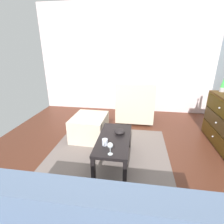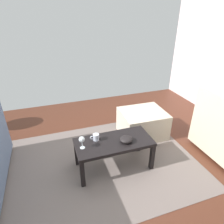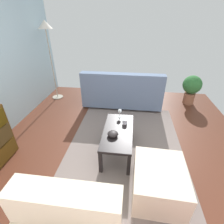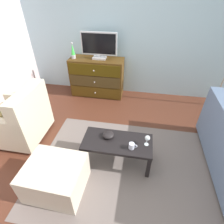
# 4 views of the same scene
# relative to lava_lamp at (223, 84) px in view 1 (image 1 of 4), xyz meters

# --- Properties ---
(ground_plane) EXTENTS (5.25, 4.69, 0.05)m
(ground_plane) POSITION_rel_lava_lamp_xyz_m (1.20, -1.75, -1.02)
(ground_plane) COLOR #522A1B
(wall_plain_left) EXTENTS (0.12, 4.69, 2.66)m
(wall_plain_left) POSITION_rel_lava_lamp_xyz_m (-1.18, -1.75, 0.33)
(wall_plain_left) COLOR silver
(wall_plain_left) RESTS_ON ground_plane
(area_rug) EXTENTS (2.60, 1.90, 0.01)m
(area_rug) POSITION_rel_lava_lamp_xyz_m (1.40, -1.95, -0.99)
(area_rug) COLOR slate
(area_rug) RESTS_ON ground_plane
(lava_lamp) EXTENTS (0.09, 0.09, 0.33)m
(lava_lamp) POSITION_rel_lava_lamp_xyz_m (0.00, 0.00, 0.00)
(lava_lamp) COLOR #B7B7BC
(lava_lamp) RESTS_ON dresser
(coffee_table) EXTENTS (0.97, 0.45, 0.41)m
(coffee_table) POSITION_rel_lava_lamp_xyz_m (1.23, -1.84, -0.64)
(coffee_table) COLOR black
(coffee_table) RESTS_ON ground_plane
(wine_glass) EXTENTS (0.07, 0.07, 0.16)m
(wine_glass) POSITION_rel_lava_lamp_xyz_m (1.63, -1.83, -0.47)
(wine_glass) COLOR silver
(wine_glass) RESTS_ON coffee_table
(mug) EXTENTS (0.11, 0.08, 0.08)m
(mug) POSITION_rel_lava_lamp_xyz_m (1.44, -1.93, -0.54)
(mug) COLOR silver
(mug) RESTS_ON coffee_table
(bowl_decorative) EXTENTS (0.16, 0.16, 0.07)m
(bowl_decorative) POSITION_rel_lava_lamp_xyz_m (1.09, -1.77, -0.55)
(bowl_decorative) COLOR black
(bowl_decorative) RESTS_ON coffee_table
(armchair) EXTENTS (0.80, 0.82, 0.92)m
(armchair) POSITION_rel_lava_lamp_xyz_m (-0.41, -1.58, -0.63)
(armchair) COLOR #332319
(armchair) RESTS_ON ground_plane
(ottoman) EXTENTS (0.72, 0.62, 0.43)m
(ottoman) POSITION_rel_lava_lamp_xyz_m (0.54, -2.40, -0.78)
(ottoman) COLOR beige
(ottoman) RESTS_ON ground_plane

